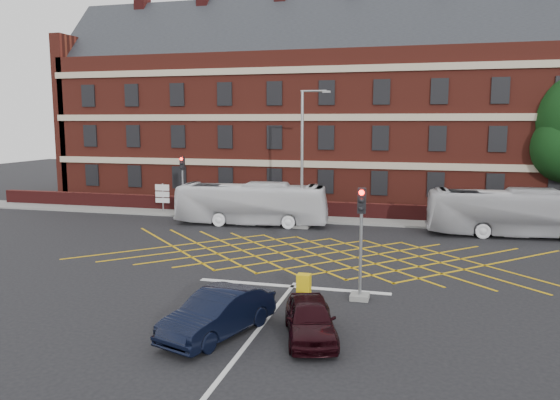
% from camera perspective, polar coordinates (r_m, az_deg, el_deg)
% --- Properties ---
extents(ground, '(120.00, 120.00, 0.00)m').
position_cam_1_polar(ground, '(25.91, 3.09, -6.81)').
color(ground, black).
rests_on(ground, ground).
extents(victorian_building, '(51.00, 12.17, 20.40)m').
position_cam_1_polar(victorian_building, '(46.78, 8.91, 9.51)').
color(victorian_building, maroon).
rests_on(victorian_building, ground).
extents(boundary_wall, '(56.00, 0.50, 1.10)m').
position_cam_1_polar(boundary_wall, '(38.36, 6.96, -1.08)').
color(boundary_wall, '#461312').
rests_on(boundary_wall, ground).
extents(far_pavement, '(60.00, 3.00, 0.12)m').
position_cam_1_polar(far_pavement, '(37.46, 6.75, -2.06)').
color(far_pavement, slate).
rests_on(far_pavement, ground).
extents(box_junction_hatching, '(8.22, 8.22, 0.02)m').
position_cam_1_polar(box_junction_hatching, '(27.81, 3.91, -5.75)').
color(box_junction_hatching, '#CC990C').
rests_on(box_junction_hatching, ground).
extents(stop_line, '(8.00, 0.30, 0.02)m').
position_cam_1_polar(stop_line, '(22.63, 1.30, -9.02)').
color(stop_line, silver).
rests_on(stop_line, ground).
extents(centre_line, '(0.15, 14.00, 0.02)m').
position_cam_1_polar(centre_line, '(16.75, -4.00, -15.40)').
color(centre_line, silver).
rests_on(centre_line, ground).
extents(bus_left, '(10.05, 3.05, 2.76)m').
position_cam_1_polar(bus_left, '(35.62, -3.01, -0.39)').
color(bus_left, white).
rests_on(bus_left, ground).
extents(bus_right, '(10.21, 3.04, 2.81)m').
position_cam_1_polar(bus_right, '(34.80, 23.38, -1.23)').
color(bus_right, '#BCBCC1').
rests_on(bus_right, ground).
extents(car_navy, '(2.83, 4.60, 1.43)m').
position_cam_1_polar(car_navy, '(17.69, -6.48, -11.67)').
color(car_navy, black).
rests_on(car_navy, ground).
extents(car_maroon, '(2.48, 3.98, 1.26)m').
position_cam_1_polar(car_maroon, '(17.39, 3.17, -12.28)').
color(car_maroon, black).
rests_on(car_maroon, ground).
extents(traffic_light_near, '(0.70, 0.70, 4.27)m').
position_cam_1_polar(traffic_light_near, '(20.83, 8.42, -5.62)').
color(traffic_light_near, slate).
rests_on(traffic_light_near, ground).
extents(traffic_light_far, '(0.70, 0.70, 4.27)m').
position_cam_1_polar(traffic_light_far, '(38.91, -10.11, 0.80)').
color(traffic_light_far, slate).
rests_on(traffic_light_far, ground).
extents(street_lamp, '(2.25, 1.00, 8.61)m').
position_cam_1_polar(street_lamp, '(34.37, 2.41, 1.91)').
color(street_lamp, slate).
rests_on(street_lamp, ground).
extents(direction_signs, '(1.10, 0.16, 2.20)m').
position_cam_1_polar(direction_signs, '(40.95, -12.18, 0.56)').
color(direction_signs, gray).
rests_on(direction_signs, ground).
extents(utility_cabinet, '(0.50, 0.44, 0.95)m').
position_cam_1_polar(utility_cabinet, '(21.07, 2.50, -9.01)').
color(utility_cabinet, gold).
rests_on(utility_cabinet, ground).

